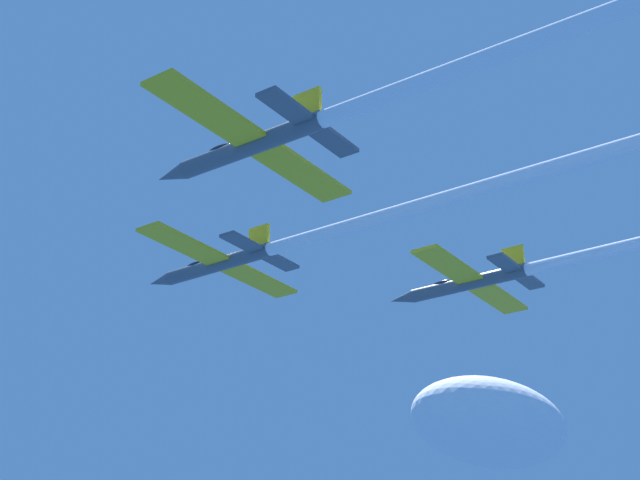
# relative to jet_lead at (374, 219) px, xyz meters

# --- Properties ---
(jet_lead) EXTENTS (20.49, 63.32, 3.39)m
(jet_lead) POSITION_rel_jet_lead_xyz_m (0.00, 0.00, 0.00)
(jet_lead) COLOR #4C5660
(jet_left_wing) EXTENTS (20.49, 59.18, 3.39)m
(jet_left_wing) POSITION_rel_jet_lead_xyz_m (-17.37, -16.24, -1.07)
(jet_left_wing) COLOR #4C5660
(cloud_wispy) EXTENTS (31.61, 17.38, 11.06)m
(cloud_wispy) POSITION_rel_jet_lead_xyz_m (53.51, 14.83, -5.78)
(cloud_wispy) COLOR white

